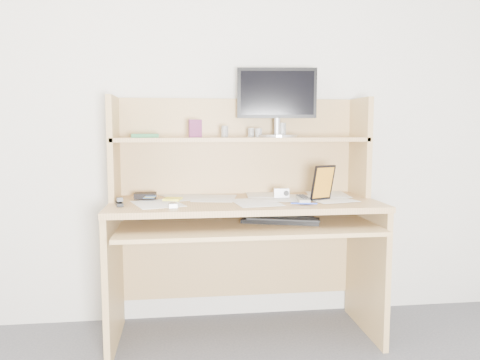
{
  "coord_description": "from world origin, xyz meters",
  "views": [
    {
      "loc": [
        -0.33,
        -0.94,
        1.13
      ],
      "look_at": [
        -0.03,
        1.43,
        0.87
      ],
      "focal_mm": 35.0,
      "sensor_mm": 36.0,
      "label": 1
    }
  ],
  "objects": [
    {
      "name": "digital_camera",
      "position": [
        0.21,
        1.53,
        0.78
      ],
      "size": [
        0.08,
        0.04,
        0.05
      ],
      "primitive_type": "cube",
      "rotation": [
        0.0,
        0.0,
        -0.06
      ],
      "color": "#A7A7A9",
      "rests_on": "paper_clutter"
    },
    {
      "name": "monitor",
      "position": [
        0.21,
        1.65,
        1.29
      ],
      "size": [
        0.44,
        0.22,
        0.38
      ],
      "rotation": [
        0.0,
        0.0,
        -0.11
      ],
      "color": "#B1B2B6",
      "rests_on": "desk"
    },
    {
      "name": "sticky_note_pad",
      "position": [
        -0.38,
        1.54,
        0.76
      ],
      "size": [
        0.11,
        0.11,
        0.01
      ],
      "primitive_type": "cube",
      "rotation": [
        0.0,
        0.0,
        -0.26
      ],
      "color": "#FFE443",
      "rests_on": "desk"
    },
    {
      "name": "blue_pen",
      "position": [
        0.27,
        1.29,
        0.76
      ],
      "size": [
        0.13,
        0.03,
        0.01
      ],
      "primitive_type": "cylinder",
      "rotation": [
        1.57,
        0.0,
        1.37
      ],
      "color": "blue",
      "rests_on": "paper_clutter"
    },
    {
      "name": "wallet",
      "position": [
        -0.52,
        1.59,
        0.77
      ],
      "size": [
        0.11,
        0.09,
        0.03
      ],
      "primitive_type": "cube",
      "rotation": [
        0.0,
        0.0,
        -0.01
      ],
      "color": "black",
      "rests_on": "paper_clutter"
    },
    {
      "name": "back_wall",
      "position": [
        0.0,
        1.8,
        1.25
      ],
      "size": [
        3.6,
        0.04,
        2.5
      ],
      "primitive_type": "cube",
      "color": "silver",
      "rests_on": "floor"
    },
    {
      "name": "paper_clutter",
      "position": [
        0.0,
        1.48,
        0.75
      ],
      "size": [
        1.32,
        0.54,
        0.01
      ],
      "primitive_type": "cube",
      "color": "white",
      "rests_on": "desk"
    },
    {
      "name": "stapler",
      "position": [
        -0.64,
        1.4,
        0.77
      ],
      "size": [
        0.06,
        0.12,
        0.04
      ],
      "primitive_type": "cube",
      "rotation": [
        0.0,
        0.0,
        0.22
      ],
      "color": "black",
      "rests_on": "paper_clutter"
    },
    {
      "name": "chip_stack_a",
      "position": [
        0.06,
        1.66,
        1.11
      ],
      "size": [
        0.05,
        0.05,
        0.05
      ],
      "primitive_type": "cylinder",
      "rotation": [
        0.0,
        0.0,
        0.42
      ],
      "color": "black",
      "rests_on": "desk"
    },
    {
      "name": "shelf_book",
      "position": [
        -0.52,
        1.64,
        1.09
      ],
      "size": [
        0.15,
        0.2,
        0.02
      ],
      "primitive_type": "cube",
      "rotation": [
        0.0,
        0.0,
        0.05
      ],
      "color": "#2D703C",
      "rests_on": "desk"
    },
    {
      "name": "game_case",
      "position": [
        0.41,
        1.41,
        0.85
      ],
      "size": [
        0.12,
        0.07,
        0.18
      ],
      "primitive_type": "cube",
      "rotation": [
        0.0,
        0.0,
        0.44
      ],
      "color": "black",
      "rests_on": "paper_clutter"
    },
    {
      "name": "chip_stack_d",
      "position": [
        0.24,
        1.66,
        1.12
      ],
      "size": [
        0.06,
        0.06,
        0.08
      ],
      "primitive_type": "cylinder",
      "rotation": [
        0.0,
        0.0,
        -0.42
      ],
      "color": "silver",
      "rests_on": "desk"
    },
    {
      "name": "card_box",
      "position": [
        -0.25,
        1.59,
        1.13
      ],
      "size": [
        0.07,
        0.04,
        0.1
      ],
      "primitive_type": "cube",
      "rotation": [
        0.0,
        0.0,
        0.25
      ],
      "color": "maroon",
      "rests_on": "desk"
    },
    {
      "name": "keyboard",
      "position": [
        0.17,
        1.38,
        0.66
      ],
      "size": [
        0.42,
        0.25,
        0.03
      ],
      "rotation": [
        0.0,
        0.0,
        -0.31
      ],
      "color": "black",
      "rests_on": "desk"
    },
    {
      "name": "chip_stack_c",
      "position": [
        0.1,
        1.64,
        1.11
      ],
      "size": [
        0.05,
        0.05,
        0.05
      ],
      "primitive_type": "cylinder",
      "rotation": [
        0.0,
        0.0,
        -0.34
      ],
      "color": "black",
      "rests_on": "desk"
    },
    {
      "name": "flip_phone",
      "position": [
        -0.37,
        1.31,
        0.77
      ],
      "size": [
        0.05,
        0.08,
        0.02
      ],
      "primitive_type": "cube",
      "rotation": [
        0.0,
        0.0,
        0.1
      ],
      "color": "#B8B8BA",
      "rests_on": "paper_clutter"
    },
    {
      "name": "chip_stack_b",
      "position": [
        -0.09,
        1.62,
        1.11
      ],
      "size": [
        0.05,
        0.05,
        0.06
      ],
      "primitive_type": "cylinder",
      "rotation": [
        0.0,
        0.0,
        -0.42
      ],
      "color": "white",
      "rests_on": "desk"
    },
    {
      "name": "tv_remote",
      "position": [
        0.29,
        1.39,
        0.77
      ],
      "size": [
        0.09,
        0.2,
        0.02
      ],
      "primitive_type": "cube",
      "rotation": [
        0.0,
        0.0,
        -0.16
      ],
      "color": "gray",
      "rests_on": "paper_clutter"
    },
    {
      "name": "desk",
      "position": [
        0.0,
        1.56,
        0.69
      ],
      "size": [
        1.4,
        0.7,
        1.3
      ],
      "color": "tan",
      "rests_on": "floor"
    }
  ]
}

